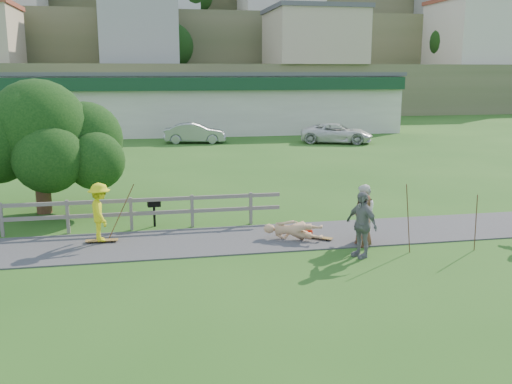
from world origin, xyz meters
TOP-DOWN VIEW (x-y plane):
  - ground at (0.00, 0.00)m, footprint 260.00×260.00m
  - path at (0.00, 1.50)m, footprint 34.00×3.00m
  - fence at (-4.62, 3.30)m, footprint 15.05×0.10m
  - strip_mall at (4.00, 34.94)m, footprint 32.50×10.75m
  - hillside at (0.00, 91.31)m, footprint 220.00×67.00m
  - skater_rider at (-2.87, 1.94)m, footprint 0.90×1.26m
  - skater_fallen at (2.91, 1.10)m, footprint 1.19×1.81m
  - spectator_a at (4.98, 0.60)m, footprint 0.87×1.00m
  - spectator_b at (4.38, -0.77)m, footprint 0.87×1.20m
  - spectator_c at (4.84, 0.19)m, footprint 0.55×0.80m
  - car_silver at (2.21, 26.47)m, footprint 4.65×2.18m
  - car_white at (12.38, 24.45)m, footprint 5.72×4.07m
  - tree at (-5.21, 6.34)m, footprint 5.78×5.78m
  - bbq at (-1.25, 3.62)m, footprint 0.45×0.35m
  - longboard_rider at (-2.87, 1.94)m, footprint 0.97×0.26m
  - longboard_fallen at (3.71, 1.00)m, footprint 0.83×0.72m
  - helmet at (3.51, 1.45)m, footprint 0.29×0.29m
  - pole_rider at (-2.27, 2.34)m, footprint 0.03×0.03m
  - pole_spec_left at (5.82, -0.70)m, footprint 0.03×0.03m
  - pole_spec_right at (7.86, -0.88)m, footprint 0.03×0.03m

SIDE VIEW (x-z plane):
  - ground at x=0.00m, z-range 0.00..0.00m
  - path at x=0.00m, z-range 0.00..0.04m
  - longboard_fallen at x=3.71m, z-range 0.00..0.10m
  - longboard_rider at x=-2.87m, z-range 0.00..0.11m
  - helmet at x=3.51m, z-range 0.00..0.29m
  - skater_fallen at x=2.91m, z-range 0.00..0.66m
  - bbq at x=-1.25m, z-range 0.00..0.92m
  - fence at x=-4.62m, z-range 0.17..1.27m
  - car_white at x=12.38m, z-range 0.00..1.45m
  - car_silver at x=2.21m, z-range 0.00..1.48m
  - spectator_c at x=4.84m, z-range 0.00..1.58m
  - pole_spec_right at x=7.86m, z-range 0.00..1.67m
  - skater_rider at x=-2.87m, z-range 0.00..1.77m
  - spectator_a at x=4.98m, z-range 0.00..1.78m
  - spectator_b at x=4.38m, z-range 0.00..1.89m
  - pole_rider at x=-2.27m, z-range 0.00..1.93m
  - pole_spec_left at x=5.82m, z-range 0.00..2.03m
  - tree at x=-5.21m, z-range 0.00..3.80m
  - strip_mall at x=4.00m, z-range 0.03..5.13m
  - hillside at x=0.00m, z-range -9.34..38.16m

